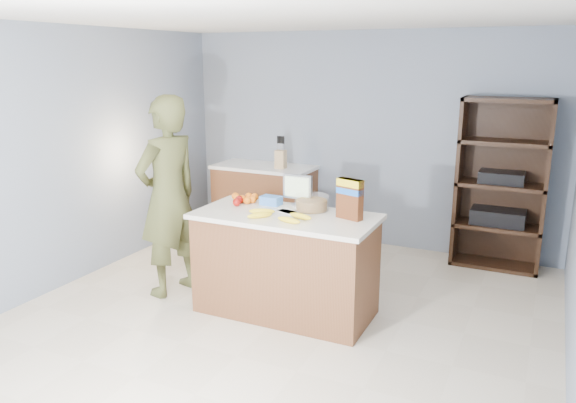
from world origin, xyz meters
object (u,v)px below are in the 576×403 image
at_px(counter_peninsula, 286,268).
at_px(cereal_box, 350,196).
at_px(shelving_unit, 501,187).
at_px(person, 168,197).
at_px(tv, 298,188).

bearing_deg(counter_peninsula, cereal_box, 10.44).
bearing_deg(cereal_box, shelving_unit, 62.56).
relative_size(person, cereal_box, 5.61).
distance_m(counter_peninsula, person, 1.29).
distance_m(person, tv, 1.21).
distance_m(shelving_unit, tv, 2.36).
height_order(shelving_unit, cereal_box, shelving_unit).
distance_m(shelving_unit, cereal_box, 2.21).
bearing_deg(tv, counter_peninsula, -84.62).
relative_size(shelving_unit, tv, 6.38).
bearing_deg(cereal_box, counter_peninsula, -169.56).
bearing_deg(counter_peninsula, tv, 95.38).
bearing_deg(shelving_unit, counter_peninsula, -127.11).
xyz_separation_m(person, cereal_box, (1.72, 0.15, 0.16)).
xyz_separation_m(shelving_unit, tv, (-1.58, -1.74, 0.19)).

